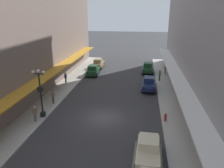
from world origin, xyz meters
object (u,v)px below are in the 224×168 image
parked_car_2 (148,150)px  pedestrian_1 (195,132)px  parked_car_3 (149,84)px  pedestrian_3 (35,114)px  fire_hydrant (166,117)px  parked_car_0 (93,70)px  parked_car_4 (148,68)px  pedestrian_4 (66,78)px  pedestrian_0 (160,76)px  lamp_post_with_clock (40,91)px  parked_car_1 (98,63)px  pedestrian_5 (165,69)px  pedestrian_2 (53,97)px

parked_car_2 → pedestrian_1: size_ratio=2.63×
parked_car_3 → pedestrian_3: size_ratio=2.63×
fire_hydrant → pedestrian_1: 3.94m
parked_car_0 → fire_hydrant: (11.08, -15.66, -0.38)m
parked_car_4 → pedestrian_4: (-12.54, -8.30, 0.07)m
parked_car_4 → pedestrian_4: parked_car_4 is taller
parked_car_0 → pedestrian_0: size_ratio=2.57×
lamp_post_with_clock → fire_hydrant: (12.75, 0.83, -2.42)m
parked_car_1 → pedestrian_3: parked_car_1 is taller
pedestrian_1 → parked_car_4: bearing=99.7°
parked_car_1 → lamp_post_with_clock: 21.80m
fire_hydrant → pedestrian_4: size_ratio=0.49×
pedestrian_0 → pedestrian_5: size_ratio=1.00×
fire_hydrant → pedestrian_0: bearing=89.1°
pedestrian_3 → parked_car_3: bearing=44.6°
parked_car_4 → pedestrian_3: 23.46m
parked_car_2 → fire_hydrant: bearing=74.0°
pedestrian_5 → parked_car_3: bearing=-110.0°
pedestrian_3 → pedestrian_4: bearing=95.2°
pedestrian_0 → parked_car_4: bearing=110.0°
parked_car_0 → pedestrian_4: bearing=-119.7°
pedestrian_2 → parked_car_1: bearing=84.2°
parked_car_4 → pedestrian_0: size_ratio=2.58×
pedestrian_3 → pedestrian_5: (14.49, 19.53, 0.02)m
parked_car_2 → pedestrian_3: size_ratio=2.63×
pedestrian_2 → pedestrian_4: same height
lamp_post_with_clock → fire_hydrant: size_ratio=6.29×
parked_car_4 → parked_car_2: bearing=-90.5°
parked_car_4 → fire_hydrant: 18.64m
pedestrian_3 → parked_car_2: bearing=-21.8°
pedestrian_5 → lamp_post_with_clock: bearing=-127.6°
pedestrian_0 → pedestrian_1: (1.92, -16.84, -0.02)m
parked_car_0 → pedestrian_0: 11.48m
parked_car_3 → parked_car_0: bearing=147.1°
parked_car_4 → pedestrian_1: 22.17m
fire_hydrant → pedestrian_5: (1.44, 17.62, 0.45)m
fire_hydrant → pedestrian_0: pedestrian_0 is taller
parked_car_0 → pedestrian_4: size_ratio=2.57×
lamp_post_with_clock → pedestrian_1: (14.89, -2.45, -2.00)m
parked_car_1 → pedestrian_2: bearing=-95.8°
parked_car_0 → pedestrian_5: (12.52, 1.96, 0.07)m
parked_car_4 → pedestrian_4: 15.04m
parked_car_0 → parked_car_2: same height
pedestrian_1 → pedestrian_4: bearing=140.2°
pedestrian_4 → pedestrian_5: 17.24m
pedestrian_0 → parked_car_2: bearing=-95.9°
parked_car_0 → fire_hydrant: parked_car_0 is taller
parked_car_1 → pedestrian_2: size_ratio=2.56×
parked_car_2 → parked_car_4: bearing=89.5°
pedestrian_3 → pedestrian_4: size_ratio=0.98×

